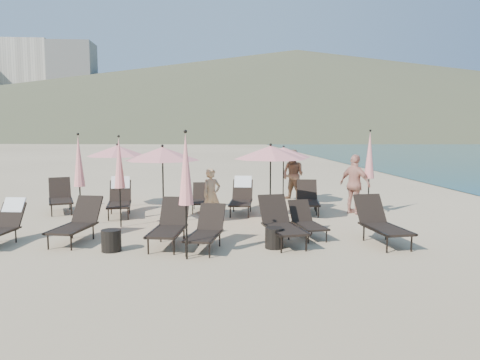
{
  "coord_description": "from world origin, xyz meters",
  "views": [
    {
      "loc": [
        -0.91,
        -10.9,
        2.66
      ],
      "look_at": [
        0.16,
        3.5,
        1.1
      ],
      "focal_mm": 35.0,
      "sensor_mm": 36.0,
      "label": 1
    }
  ],
  "objects": [
    {
      "name": "umbrella_closed_2",
      "position": [
        -4.37,
        2.16,
        1.79
      ],
      "size": [
        0.3,
        0.3,
        2.57
      ],
      "color": "black",
      "rests_on": "ground"
    },
    {
      "name": "umbrella_open_1",
      "position": [
        0.96,
        2.41,
        2.01
      ],
      "size": [
        2.11,
        2.11,
        2.27
      ],
      "color": "black",
      "rests_on": "ground"
    },
    {
      "name": "beachgoer_a",
      "position": [
        -0.74,
        2.54,
        0.77
      ],
      "size": [
        0.67,
        0.59,
        1.54
      ],
      "primitive_type": "imported",
      "rotation": [
        0.0,
        0.0,
        0.5
      ],
      "color": "tan",
      "rests_on": "ground"
    },
    {
      "name": "umbrella_open_3",
      "position": [
        1.86,
        5.51,
        1.86
      ],
      "size": [
        1.95,
        1.95,
        2.1
      ],
      "color": "black",
      "rests_on": "ground"
    },
    {
      "name": "volcanic_headland",
      "position": [
        71.37,
        302.62,
        26.49
      ],
      "size": [
        690.0,
        690.0,
        55.0
      ],
      "color": "brown",
      "rests_on": "ground"
    },
    {
      "name": "lounger_9",
      "position": [
        0.24,
        3.9,
        0.54
      ],
      "size": [
        0.92,
        1.88,
        1.13
      ],
      "rotation": [
        0.0,
        0.0,
        -0.15
      ],
      "color": "black",
      "rests_on": "ground"
    },
    {
      "name": "lounger_7",
      "position": [
        -3.59,
        3.8,
        0.55
      ],
      "size": [
        0.89,
        1.91,
        1.15
      ],
      "rotation": [
        0.0,
        0.0,
        0.12
      ],
      "color": "black",
      "rests_on": "ground"
    },
    {
      "name": "lounger_11",
      "position": [
        2.4,
        4.03,
        0.45
      ],
      "size": [
        0.93,
        1.77,
        0.97
      ],
      "rotation": [
        0.0,
        0.0,
        -0.18
      ],
      "color": "black",
      "rests_on": "ground"
    },
    {
      "name": "side_table_1",
      "position": [
        0.62,
        -0.68,
        0.23
      ],
      "size": [
        0.41,
        0.41,
        0.47
      ],
      "primitive_type": "cylinder",
      "color": "black",
      "rests_on": "ground"
    },
    {
      "name": "umbrella_open_0",
      "position": [
        -2.1,
        2.24,
        1.99
      ],
      "size": [
        2.09,
        2.09,
        2.25
      ],
      "color": "black",
      "rests_on": "ground"
    },
    {
      "name": "umbrella_closed_1",
      "position": [
        4.2,
        3.32,
        1.85
      ],
      "size": [
        0.31,
        0.31,
        2.66
      ],
      "color": "black",
      "rests_on": "ground"
    },
    {
      "name": "lounger_3",
      "position": [
        -0.9,
        -0.6,
        0.43
      ],
      "size": [
        0.98,
        1.71,
        0.93
      ],
      "rotation": [
        0.0,
        0.0,
        -0.24
      ],
      "color": "black",
      "rests_on": "ground"
    },
    {
      "name": "lounger_10",
      "position": [
        2.35,
        3.7,
        0.47
      ],
      "size": [
        0.92,
        1.81,
        1.0
      ],
      "rotation": [
        0.0,
        0.0,
        -0.16
      ],
      "color": "black",
      "rests_on": "ground"
    },
    {
      "name": "umbrella_closed_0",
      "position": [
        -1.31,
        -1.45,
        1.85
      ],
      "size": [
        0.31,
        0.31,
        2.66
      ],
      "color": "black",
      "rests_on": "ground"
    },
    {
      "name": "lounger_8",
      "position": [
        -1.07,
        4.45,
        0.4
      ],
      "size": [
        0.61,
        1.52,
        0.86
      ],
      "rotation": [
        0.0,
        0.0,
        -0.02
      ],
      "color": "black",
      "rests_on": "ground"
    },
    {
      "name": "lounger_0",
      "position": [
        -5.66,
        0.19,
        0.48
      ],
      "size": [
        0.84,
        1.69,
        1.01
      ],
      "rotation": [
        0.0,
        0.0,
        -0.16
      ],
      "color": "black",
      "rests_on": "ground"
    },
    {
      "name": "side_table_0",
      "position": [
        -2.98,
        -0.67,
        0.24
      ],
      "size": [
        0.44,
        0.44,
        0.48
      ],
      "primitive_type": "cylinder",
      "color": "black",
      "rests_on": "ground"
    },
    {
      "name": "hotel_skyline",
      "position": [
        -93.62,
        271.21,
        24.18
      ],
      "size": [
        109.0,
        82.0,
        55.0
      ],
      "color": "beige",
      "rests_on": "ground"
    },
    {
      "name": "lounger_4",
      "position": [
        0.85,
        -0.21,
        0.49
      ],
      "size": [
        0.99,
        1.92,
        1.05
      ],
      "rotation": [
        0.0,
        0.0,
        0.17
      ],
      "color": "black",
      "rests_on": "ground"
    },
    {
      "name": "beachgoer_b",
      "position": [
        2.39,
        6.45,
        0.96
      ],
      "size": [
        1.15,
        1.18,
        1.91
      ],
      "primitive_type": "imported",
      "rotation": [
        0.0,
        0.0,
        -0.87
      ],
      "color": "#956B4D",
      "rests_on": "ground"
    },
    {
      "name": "lounger_1",
      "position": [
        -3.97,
        0.31,
        0.47
      ],
      "size": [
        1.02,
        1.85,
        1.0
      ],
      "rotation": [
        0.0,
        0.0,
        -0.22
      ],
      "color": "black",
      "rests_on": "ground"
    },
    {
      "name": "lounger_2",
      "position": [
        -1.75,
        -0.21,
        0.48
      ],
      "size": [
        0.93,
        1.86,
        1.02
      ],
      "rotation": [
        0.0,
        0.0,
        -0.15
      ],
      "color": "black",
      "rests_on": "ground"
    },
    {
      "name": "beachgoer_c",
      "position": [
        3.8,
        3.46,
        0.94
      ],
      "size": [
        1.02,
        1.16,
        1.89
      ],
      "primitive_type": "imported",
      "rotation": [
        0.0,
        0.0,
        2.2
      ],
      "color": "tan",
      "rests_on": "ground"
    },
    {
      "name": "umbrella_closed_3",
      "position": [
        -3.24,
        1.94,
        1.75
      ],
      "size": [
        0.29,
        0.29,
        2.52
      ],
      "color": "black",
      "rests_on": "ground"
    },
    {
      "name": "umbrella_open_2",
      "position": [
        -3.89,
        5.23,
        1.94
      ],
      "size": [
        2.04,
        2.04,
        2.2
      ],
      "color": "black",
      "rests_on": "ground"
    },
    {
      "name": "ground",
      "position": [
        0.0,
        0.0,
        0.0
      ],
      "size": [
        800.0,
        800.0,
        0.0
      ],
      "primitive_type": "plane",
      "color": "#D6BA8C",
      "rests_on": "ground"
    },
    {
      "name": "lounger_5",
      "position": [
        3.19,
        -0.38,
        0.5
      ],
      "size": [
        0.89,
        1.91,
        1.06
      ],
      "rotation": [
        0.0,
        0.0,
        0.11
      ],
      "color": "black",
      "rests_on": "ground"
    },
    {
      "name": "lounger_6",
      "position": [
        -5.62,
        4.52,
        0.49
      ],
      "size": [
        1.23,
        1.96,
        1.05
      ],
      "rotation": [
        0.0,
        0.0,
        0.32
      ],
      "color": "black",
      "rests_on": "ground"
    },
    {
      "name": "lounger_12",
      "position": [
        1.6,
        0.4,
        0.39
      ],
      "size": [
        0.78,
        1.54,
        0.84
      ],
      "rotation": [
        0.0,
        0.0,
        0.16
      ],
      "color": "black",
      "rests_on": "ground"
    }
  ]
}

